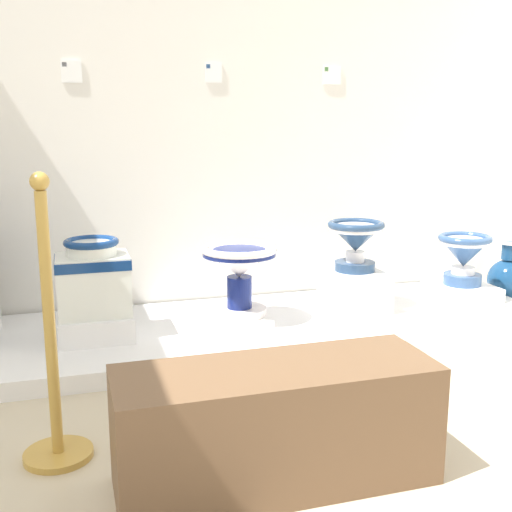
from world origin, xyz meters
TOP-DOWN VIEW (x-y plane):
  - ground_plane at (2.07, 0.81)m, footprint 6.14×5.63m
  - wall_back at (2.07, 2.86)m, footprint 4.34×0.06m
  - display_platform at (2.07, 2.29)m, footprint 3.60×1.04m
  - plinth_block_slender_white at (1.32, 2.27)m, footprint 0.37×0.36m
  - antique_toilet_slender_white at (1.32, 2.27)m, footprint 0.36×0.29m
  - plinth_block_pale_glazed at (2.09, 2.29)m, footprint 0.30×0.30m
  - antique_toilet_pale_glazed at (2.09, 2.29)m, footprint 0.41×0.41m
  - plinth_block_tall_cobalt at (2.81, 2.36)m, footprint 0.31×0.40m
  - antique_toilet_tall_cobalt at (2.81, 2.36)m, footprint 0.33×0.33m
  - plinth_block_central_ornate at (3.50, 2.28)m, footprint 0.34×0.38m
  - antique_toilet_central_ornate at (3.50, 2.28)m, footprint 0.32×0.32m
  - info_placard_second at (1.28, 2.82)m, footprint 0.11×0.01m
  - info_placard_third at (2.08, 2.82)m, footprint 0.10×0.01m
  - info_placard_fourth at (2.84, 2.82)m, footprint 0.12×0.01m
  - decorative_vase_spare at (3.94, 2.41)m, footprint 0.26×0.26m
  - stanchion_post_near_left at (1.13, 1.23)m, footprint 0.24×0.24m
  - museum_bench at (1.82, 0.87)m, footprint 1.04×0.36m

SIDE VIEW (x-z plane):
  - ground_plane at x=2.07m, z-range -0.02..0.00m
  - display_platform at x=2.07m, z-range 0.00..0.09m
  - plinth_block_pale_glazed at x=2.09m, z-range 0.09..0.13m
  - plinth_block_central_ornate at x=3.50m, z-range 0.09..0.20m
  - plinth_block_slender_white at x=1.32m, z-range 0.09..0.21m
  - decorative_vase_spare at x=3.94m, z-range -0.03..0.40m
  - museum_bench at x=1.82m, z-range 0.00..0.40m
  - plinth_block_tall_cobalt at x=2.81m, z-range 0.09..0.32m
  - stanchion_post_near_left at x=1.13m, z-range -0.19..0.82m
  - antique_toilet_central_ornate at x=3.50m, z-range 0.25..0.55m
  - antique_toilet_pale_glazed at x=2.09m, z-range 0.22..0.60m
  - antique_toilet_slender_white at x=1.32m, z-range 0.22..0.61m
  - antique_toilet_tall_cobalt at x=2.81m, z-range 0.37..0.66m
  - info_placard_second at x=1.28m, z-range 1.39..1.51m
  - info_placard_third at x=2.08m, z-range 1.40..1.52m
  - info_placard_fourth at x=2.84m, z-range 1.41..1.52m
  - wall_back at x=2.07m, z-range 0.00..3.02m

